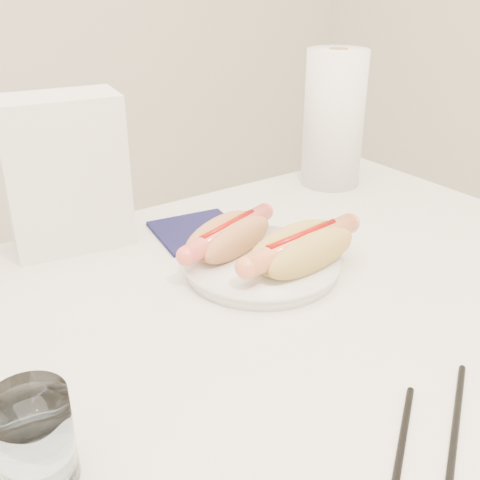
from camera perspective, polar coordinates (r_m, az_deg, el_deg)
table at (r=0.71m, az=-0.37°, el=-13.20°), size 1.20×0.80×0.75m
plate at (r=0.80m, az=2.11°, el=-2.55°), size 0.27×0.27×0.02m
hotdog_left at (r=0.81m, az=-1.14°, el=0.29°), size 0.18×0.11×0.05m
hotdog_right at (r=0.78m, az=6.09°, el=-0.91°), size 0.20×0.10×0.05m
water_glass at (r=0.52m, az=-19.55°, el=-17.92°), size 0.06×0.06×0.09m
chopstick_near at (r=0.54m, az=15.20°, el=-21.13°), size 0.18×0.13×0.01m
chopstick_far at (r=0.58m, az=20.32°, el=-17.81°), size 0.19×0.12×0.01m
napkin_box at (r=0.88m, az=-16.81°, el=6.30°), size 0.18×0.12×0.22m
navy_napkin at (r=0.92m, az=-4.19°, el=0.88°), size 0.15×0.15×0.01m
paper_towel_roll at (r=1.11m, az=9.19°, el=11.65°), size 0.12×0.12×0.25m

